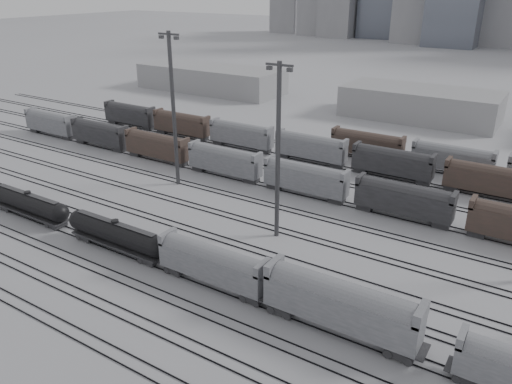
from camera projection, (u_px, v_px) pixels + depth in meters
The scene contains 13 objects.
ground at pixel (139, 263), 65.54m from camera, with size 900.00×900.00×0.00m, color #B0B0B5.
tracks at pixel (218, 214), 79.13m from camera, with size 220.00×71.50×0.16m.
tank_car_a at pixel (29, 203), 77.17m from camera, with size 17.17×2.86×4.24m.
tank_car_b at pixel (116, 234), 67.76m from camera, with size 17.63×2.94×4.36m.
hopper_car_a at pixel (213, 262), 59.44m from camera, with size 14.61×2.90×5.23m.
hopper_car_b at pixel (341, 303), 51.18m from camera, with size 16.72×3.32×5.98m.
light_mast_b at pixel (173, 107), 85.61m from camera, with size 4.29×0.69×26.78m.
light_mast_c at pixel (278, 149), 67.50m from camera, with size 3.98×0.64×24.88m.
bg_string_near at pixel (305, 180), 85.42m from camera, with size 151.00×3.00×5.60m.
bg_string_mid at pixel (392, 164), 92.96m from camera, with size 151.00×3.00×5.60m.
bg_string_far at pixel (501, 168), 90.58m from camera, with size 66.00×3.00×5.60m.
warehouse_left at pixel (210, 79), 167.45m from camera, with size 50.00×18.00×8.00m, color gray.
warehouse_mid at pixel (420, 104), 133.01m from camera, with size 40.00×18.00×8.00m, color gray.
Camera 1 is at (43.30, -39.73, 34.15)m, focal length 35.00 mm.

